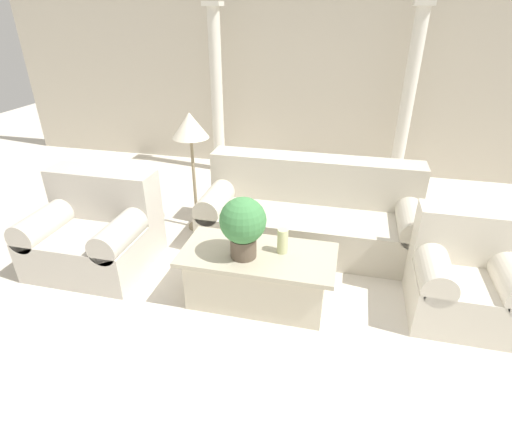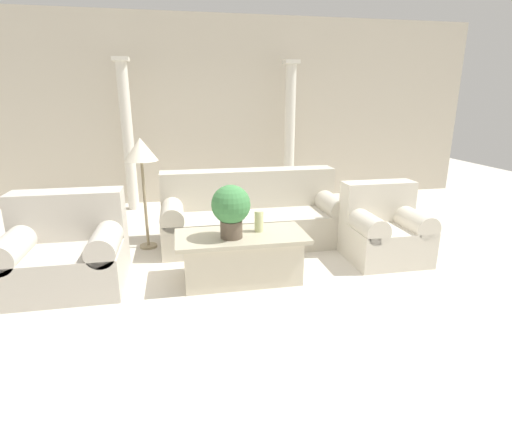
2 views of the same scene
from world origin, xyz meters
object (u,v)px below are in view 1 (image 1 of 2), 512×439
object	(u,v)px
coffee_table	(258,276)
floor_lamp	(190,130)
loveseat	(96,229)
potted_plant	(243,224)
sofa_long	(310,212)
armchair	(466,276)

from	to	relation	value
coffee_table	floor_lamp	world-z (taller)	floor_lamp
loveseat	potted_plant	xyz separation A→B (m)	(1.64, -0.31, 0.43)
sofa_long	loveseat	xyz separation A→B (m)	(-2.07, -0.90, 0.01)
sofa_long	armchair	size ratio (longest dim) A/B	2.63
coffee_table	armchair	bearing A→B (deg)	8.57
loveseat	sofa_long	bearing A→B (deg)	23.56
sofa_long	coffee_table	distance (m)	1.19
sofa_long	potted_plant	xyz separation A→B (m)	(-0.43, -1.22, 0.44)
sofa_long	potted_plant	distance (m)	1.37
sofa_long	floor_lamp	xyz separation A→B (m)	(-1.35, 0.01, 0.83)
loveseat	coffee_table	xyz separation A→B (m)	(1.75, -0.24, -0.12)
coffee_table	potted_plant	distance (m)	0.57
sofa_long	potted_plant	size ratio (longest dim) A/B	4.34
armchair	potted_plant	bearing A→B (deg)	-169.65
armchair	sofa_long	bearing A→B (deg)	148.11
floor_lamp	armchair	size ratio (longest dim) A/B	1.57
floor_lamp	armchair	distance (m)	3.01
sofa_long	loveseat	world-z (taller)	same
loveseat	armchair	bearing A→B (deg)	0.37
sofa_long	coffee_table	xyz separation A→B (m)	(-0.32, -1.14, -0.11)
potted_plant	armchair	bearing A→B (deg)	10.35
loveseat	potted_plant	bearing A→B (deg)	-10.88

